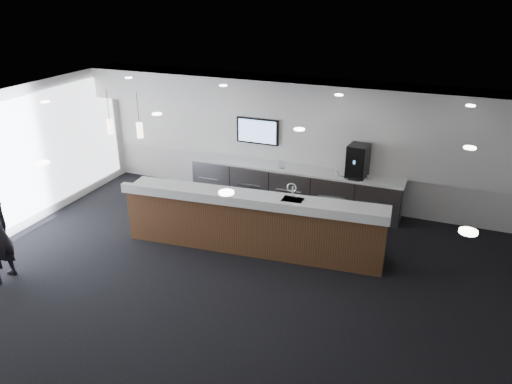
% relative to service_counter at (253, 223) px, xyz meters
% --- Properties ---
extents(ground, '(10.00, 10.00, 0.00)m').
position_rel_service_counter_xyz_m(ground, '(0.09, -1.38, -0.58)').
color(ground, black).
rests_on(ground, ground).
extents(ceiling, '(10.00, 8.00, 0.02)m').
position_rel_service_counter_xyz_m(ceiling, '(0.09, -1.38, 2.42)').
color(ceiling, black).
rests_on(ceiling, back_wall).
extents(back_wall, '(10.00, 0.02, 3.00)m').
position_rel_service_counter_xyz_m(back_wall, '(0.09, 2.62, 0.92)').
color(back_wall, silver).
rests_on(back_wall, ground).
extents(soffit_bulkhead, '(10.00, 0.90, 0.70)m').
position_rel_service_counter_xyz_m(soffit_bulkhead, '(0.09, 2.17, 2.07)').
color(soffit_bulkhead, white).
rests_on(soffit_bulkhead, back_wall).
extents(alcove_panel, '(9.80, 0.06, 1.40)m').
position_rel_service_counter_xyz_m(alcove_panel, '(0.09, 2.59, 1.02)').
color(alcove_panel, white).
rests_on(alcove_panel, back_wall).
extents(window_blinds_wall, '(0.04, 7.36, 2.55)m').
position_rel_service_counter_xyz_m(window_blinds_wall, '(-4.87, -1.38, 0.92)').
color(window_blinds_wall, silver).
rests_on(window_blinds_wall, left_wall).
extents(back_credenza, '(5.06, 0.66, 0.95)m').
position_rel_service_counter_xyz_m(back_credenza, '(0.09, 2.26, -0.10)').
color(back_credenza, gray).
rests_on(back_credenza, ground).
extents(wall_tv, '(1.05, 0.08, 0.62)m').
position_rel_service_counter_xyz_m(wall_tv, '(-0.91, 2.53, 1.07)').
color(wall_tv, black).
rests_on(wall_tv, back_wall).
extents(pendant_left, '(0.12, 0.12, 0.30)m').
position_rel_service_counter_xyz_m(pendant_left, '(-2.31, -0.58, 1.67)').
color(pendant_left, beige).
rests_on(pendant_left, ceiling).
extents(pendant_right, '(0.12, 0.12, 0.30)m').
position_rel_service_counter_xyz_m(pendant_right, '(-3.01, -0.58, 1.67)').
color(pendant_right, beige).
rests_on(pendant_right, ceiling).
extents(ceiling_can_lights, '(7.00, 5.00, 0.02)m').
position_rel_service_counter_xyz_m(ceiling_can_lights, '(0.09, -1.38, 2.39)').
color(ceiling_can_lights, silver).
rests_on(ceiling_can_lights, ceiling).
extents(service_counter, '(5.23, 1.30, 1.49)m').
position_rel_service_counter_xyz_m(service_counter, '(0.00, 0.00, 0.00)').
color(service_counter, '#482F18').
rests_on(service_counter, ground).
extents(coffee_machine, '(0.47, 0.57, 0.73)m').
position_rel_service_counter_xyz_m(coffee_machine, '(1.56, 2.27, 0.74)').
color(coffee_machine, black).
rests_on(coffee_machine, back_credenza).
extents(info_sign_left, '(0.15, 0.06, 0.21)m').
position_rel_service_counter_xyz_m(info_sign_left, '(-0.16, 2.14, 0.48)').
color(info_sign_left, white).
rests_on(info_sign_left, back_credenza).
extents(info_sign_right, '(0.16, 0.03, 0.21)m').
position_rel_service_counter_xyz_m(info_sign_right, '(1.27, 2.17, 0.48)').
color(info_sign_right, white).
rests_on(info_sign_right, back_credenza).
extents(cup_0, '(0.10, 0.10, 0.09)m').
position_rel_service_counter_xyz_m(cup_0, '(1.84, 2.18, 0.42)').
color(cup_0, white).
rests_on(cup_0, back_credenza).
extents(cup_1, '(0.14, 0.14, 0.09)m').
position_rel_service_counter_xyz_m(cup_1, '(1.70, 2.18, 0.42)').
color(cup_1, white).
rests_on(cup_1, back_credenza).
extents(cup_2, '(0.12, 0.12, 0.09)m').
position_rel_service_counter_xyz_m(cup_2, '(1.56, 2.18, 0.42)').
color(cup_2, white).
rests_on(cup_2, back_credenza).
extents(cup_3, '(0.13, 0.13, 0.09)m').
position_rel_service_counter_xyz_m(cup_3, '(1.42, 2.18, 0.42)').
color(cup_3, white).
rests_on(cup_3, back_credenza).
extents(cup_4, '(0.14, 0.14, 0.09)m').
position_rel_service_counter_xyz_m(cup_4, '(1.28, 2.18, 0.42)').
color(cup_4, white).
rests_on(cup_4, back_credenza).
extents(cup_5, '(0.11, 0.11, 0.09)m').
position_rel_service_counter_xyz_m(cup_5, '(1.14, 2.18, 0.42)').
color(cup_5, white).
rests_on(cup_5, back_credenza).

